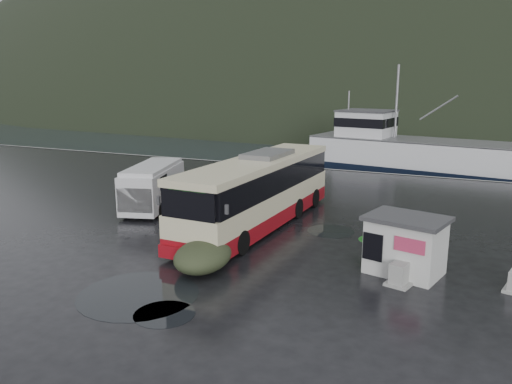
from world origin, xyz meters
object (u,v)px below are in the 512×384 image
at_px(waste_bin_left, 228,243).
at_px(jersey_barrier_a, 403,281).
at_px(white_van, 154,208).
at_px(coach_bus, 259,225).
at_px(ticket_kiosk, 403,273).
at_px(dome_tent, 203,270).
at_px(waste_bin_right, 374,262).
at_px(jersey_barrier_c, 412,269).
at_px(fishing_trawler, 424,160).

distance_m(waste_bin_left, jersey_barrier_a, 8.13).
bearing_deg(white_van, waste_bin_left, -46.71).
height_order(coach_bus, ticket_kiosk, coach_bus).
bearing_deg(dome_tent, coach_bus, 94.39).
relative_size(waste_bin_left, waste_bin_right, 1.17).
xyz_separation_m(waste_bin_left, dome_tent, (0.61, -3.36, 0.00)).
distance_m(white_van, waste_bin_right, 14.07).
xyz_separation_m(white_van, jersey_barrier_c, (15.14, -3.91, 0.00)).
distance_m(dome_tent, fishing_trawler, 33.00).
height_order(white_van, ticket_kiosk, white_van).
height_order(coach_bus, waste_bin_right, coach_bus).
bearing_deg(white_van, waste_bin_right, -31.94).
distance_m(ticket_kiosk, jersey_barrier_a, 0.87).
bearing_deg(jersey_barrier_a, ticket_kiosk, 97.98).
xyz_separation_m(waste_bin_left, fishing_trawler, (5.59, 29.26, 0.00)).
distance_m(coach_bus, fishing_trawler, 26.59).
height_order(white_van, fishing_trawler, fishing_trawler).
bearing_deg(coach_bus, waste_bin_left, -89.72).
relative_size(waste_bin_left, jersey_barrier_a, 0.93).
relative_size(waste_bin_left, jersey_barrier_c, 0.97).
height_order(white_van, jersey_barrier_a, white_van).
xyz_separation_m(coach_bus, ticket_kiosk, (7.80, -3.67, 0.00)).
xyz_separation_m(waste_bin_right, jersey_barrier_c, (1.56, -0.23, 0.00)).
relative_size(waste_bin_right, ticket_kiosk, 0.47).
distance_m(waste_bin_left, waste_bin_right, 6.62).
bearing_deg(dome_tent, fishing_trawler, 81.32).
bearing_deg(fishing_trawler, jersey_barrier_a, -75.86).
relative_size(waste_bin_left, ticket_kiosk, 0.55).
bearing_deg(waste_bin_left, dome_tent, -79.76).
bearing_deg(waste_bin_left, fishing_trawler, 79.19).
bearing_deg(fishing_trawler, jersey_barrier_c, -75.36).
distance_m(waste_bin_left, dome_tent, 3.42).
distance_m(jersey_barrier_c, fishing_trawler, 29.27).
xyz_separation_m(waste_bin_left, ticket_kiosk, (7.90, -0.44, 0.00)).
distance_m(white_van, dome_tent, 10.57).
xyz_separation_m(waste_bin_right, dome_tent, (-6.00, -3.69, 0.00)).
bearing_deg(coach_bus, dome_tent, -83.55).
height_order(coach_bus, fishing_trawler, fishing_trawler).
bearing_deg(jersey_barrier_c, jersey_barrier_a, -96.01).
bearing_deg(coach_bus, ticket_kiosk, -23.16).
distance_m(dome_tent, ticket_kiosk, 7.86).
height_order(white_van, jersey_barrier_c, white_van).
bearing_deg(dome_tent, jersey_barrier_a, 15.49).
bearing_deg(waste_bin_right, fishing_trawler, 92.03).
bearing_deg(jersey_barrier_c, dome_tent, -155.41).
height_order(jersey_barrier_a, jersey_barrier_c, jersey_barrier_a).
distance_m(coach_bus, ticket_kiosk, 8.63).
xyz_separation_m(white_van, jersey_barrier_a, (14.99, -5.32, 0.00)).
height_order(coach_bus, waste_bin_left, coach_bus).
bearing_deg(waste_bin_right, dome_tent, -148.41).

